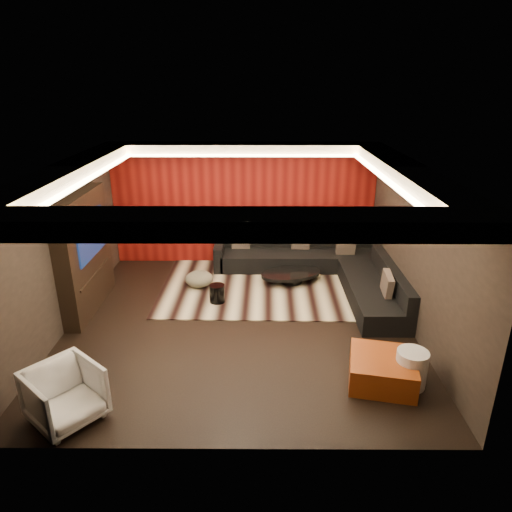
{
  "coord_description": "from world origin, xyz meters",
  "views": [
    {
      "loc": [
        0.35,
        -7.19,
        4.09
      ],
      "look_at": [
        0.3,
        0.6,
        1.05
      ],
      "focal_mm": 32.0,
      "sensor_mm": 36.0,
      "label": 1
    }
  ],
  "objects_px": {
    "coffee_table": "(291,277)",
    "orange_ottoman": "(382,370)",
    "sectional_sofa": "(323,269)",
    "armchair": "(65,395)",
    "white_side_table": "(411,369)",
    "drum_stool": "(217,293)"
  },
  "relations": [
    {
      "from": "white_side_table",
      "to": "armchair",
      "type": "distance_m",
      "value": 4.64
    },
    {
      "from": "sectional_sofa",
      "to": "drum_stool",
      "type": "bearing_deg",
      "value": -153.73
    },
    {
      "from": "coffee_table",
      "to": "orange_ottoman",
      "type": "distance_m",
      "value": 3.61
    },
    {
      "from": "orange_ottoman",
      "to": "sectional_sofa",
      "type": "distance_m",
      "value": 3.59
    },
    {
      "from": "coffee_table",
      "to": "sectional_sofa",
      "type": "height_order",
      "value": "sectional_sofa"
    },
    {
      "from": "drum_stool",
      "to": "white_side_table",
      "type": "height_order",
      "value": "white_side_table"
    },
    {
      "from": "orange_ottoman",
      "to": "sectional_sofa",
      "type": "height_order",
      "value": "sectional_sofa"
    },
    {
      "from": "drum_stool",
      "to": "armchair",
      "type": "distance_m",
      "value": 3.67
    },
    {
      "from": "coffee_table",
      "to": "orange_ottoman",
      "type": "height_order",
      "value": "orange_ottoman"
    },
    {
      "from": "white_side_table",
      "to": "drum_stool",
      "type": "bearing_deg",
      "value": 139.13
    },
    {
      "from": "drum_stool",
      "to": "white_side_table",
      "type": "xyz_separation_m",
      "value": [
        2.96,
        -2.56,
        0.08
      ]
    },
    {
      "from": "coffee_table",
      "to": "armchair",
      "type": "distance_m",
      "value": 5.28
    },
    {
      "from": "orange_ottoman",
      "to": "armchair",
      "type": "bearing_deg",
      "value": -169.23
    },
    {
      "from": "coffee_table",
      "to": "orange_ottoman",
      "type": "xyz_separation_m",
      "value": [
        1.08,
        -3.44,
        0.07
      ]
    },
    {
      "from": "white_side_table",
      "to": "orange_ottoman",
      "type": "xyz_separation_m",
      "value": [
        -0.38,
        0.08,
        -0.07
      ]
    },
    {
      "from": "white_side_table",
      "to": "sectional_sofa",
      "type": "relative_size",
      "value": 0.15
    },
    {
      "from": "white_side_table",
      "to": "sectional_sofa",
      "type": "height_order",
      "value": "sectional_sofa"
    },
    {
      "from": "drum_stool",
      "to": "sectional_sofa",
      "type": "height_order",
      "value": "sectional_sofa"
    },
    {
      "from": "white_side_table",
      "to": "sectional_sofa",
      "type": "distance_m",
      "value": 3.72
    },
    {
      "from": "sectional_sofa",
      "to": "coffee_table",
      "type": "bearing_deg",
      "value": -169.83
    },
    {
      "from": "white_side_table",
      "to": "sectional_sofa",
      "type": "xyz_separation_m",
      "value": [
        -0.77,
        3.64,
        -0.01
      ]
    },
    {
      "from": "orange_ottoman",
      "to": "sectional_sofa",
      "type": "relative_size",
      "value": 0.25
    }
  ]
}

